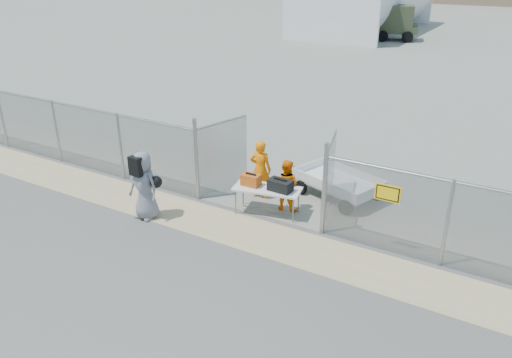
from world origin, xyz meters
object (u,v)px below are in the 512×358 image
Objects in this scene: security_worker_right at (286,185)px; visitor at (144,186)px; utility_trailer at (339,185)px; folding_table at (267,201)px; security_worker_left at (260,170)px.

security_worker_right is 3.91m from visitor.
security_worker_right is at bearing 39.93° from visitor.
security_worker_right is at bearing -103.62° from utility_trailer.
folding_table is 2.41m from utility_trailer.
folding_table is 3.40m from visitor.
visitor is at bearing -158.04° from folding_table.
visitor is at bearing 30.61° from security_worker_right.
utility_trailer is (4.11, 3.88, -0.57)m from visitor.
visitor is 5.69m from utility_trailer.
security_worker_left reaches higher than utility_trailer.
folding_table is 0.58× the size of utility_trailer.
security_worker_right is at bearing 42.59° from folding_table.
security_worker_left is 0.56× the size of utility_trailer.
security_worker_left is 3.42m from visitor.
security_worker_right is 1.86m from utility_trailer.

